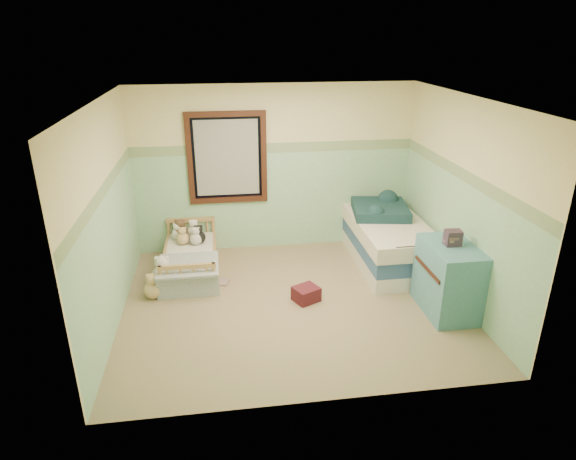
{
  "coord_description": "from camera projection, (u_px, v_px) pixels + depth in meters",
  "views": [
    {
      "loc": [
        -0.82,
        -5.34,
        3.2
      ],
      "look_at": [
        -0.0,
        0.35,
        0.85
      ],
      "focal_mm": 30.65,
      "sensor_mm": 36.0,
      "label": 1
    }
  ],
  "objects": [
    {
      "name": "extra_plush_1",
      "position": [
        178.0,
        234.0,
        7.26
      ],
      "size": [
        0.17,
        0.17,
        0.17
      ],
      "primitive_type": "sphere",
      "color": "white",
      "rests_on": "toddler_mattress"
    },
    {
      "name": "wainscot_mint",
      "position": [
        275.0,
        201.0,
        7.56
      ],
      "size": [
        4.2,
        0.01,
        1.5
      ],
      "primitive_type": "cube",
      "color": "#8CB98E",
      "rests_on": "floor"
    },
    {
      "name": "window_blinds",
      "position": [
        227.0,
        158.0,
        7.19
      ],
      "size": [
        0.92,
        0.01,
        1.12
      ],
      "primitive_type": "cube",
      "color": "#B4B4AF",
      "rests_on": "window_frame"
    },
    {
      "name": "toddler_bed_frame",
      "position": [
        191.0,
        265.0,
        6.97
      ],
      "size": [
        0.73,
        1.46,
        0.19
      ],
      "primitive_type": "cube",
      "color": "#AA7F40",
      "rests_on": "floor"
    },
    {
      "name": "wall_front",
      "position": [
        325.0,
        282.0,
        4.09
      ],
      "size": [
        4.2,
        0.04,
        2.5
      ],
      "primitive_type": "cube",
      "color": "beige",
      "rests_on": "floor"
    },
    {
      "name": "patchwork_quilt",
      "position": [
        188.0,
        265.0,
        6.46
      ],
      "size": [
        0.79,
        0.73,
        0.03
      ],
      "primitive_type": "cube",
      "color": "#5F82B8",
      "rests_on": "toddler_mattress"
    },
    {
      "name": "plush_bed_white",
      "position": [
        194.0,
        232.0,
        7.31
      ],
      "size": [
        0.2,
        0.2,
        0.2
      ],
      "primitive_type": "sphere",
      "color": "white",
      "rests_on": "toddler_mattress"
    },
    {
      "name": "floor",
      "position": [
        292.0,
        303.0,
        6.21
      ],
      "size": [
        4.2,
        3.6,
        0.02
      ],
      "primitive_type": "cube",
      "color": "gray",
      "rests_on": "ground"
    },
    {
      "name": "extra_plush_0",
      "position": [
        196.0,
        239.0,
        7.08
      ],
      "size": [
        0.18,
        0.18,
        0.18
      ],
      "primitive_type": "sphere",
      "color": "silver",
      "rests_on": "toddler_mattress"
    },
    {
      "name": "book_stack",
      "position": [
        453.0,
        238.0,
        5.7
      ],
      "size": [
        0.19,
        0.15,
        0.18
      ],
      "primitive_type": "cube",
      "rotation": [
        0.0,
        0.0,
        -0.04
      ],
      "color": "#42231F",
      "rests_on": "dresser"
    },
    {
      "name": "plush_bed_dark",
      "position": [
        199.0,
        237.0,
        7.12
      ],
      "size": [
        0.19,
        0.19,
        0.19
      ],
      "primitive_type": "sphere",
      "color": "black",
      "rests_on": "toddler_mattress"
    },
    {
      "name": "wall_back",
      "position": [
        274.0,
        169.0,
        7.38
      ],
      "size": [
        4.2,
        0.04,
        2.5
      ],
      "primitive_type": "cube",
      "color": "beige",
      "rests_on": "floor"
    },
    {
      "name": "plush_floor_tan",
      "position": [
        153.0,
        290.0,
        6.27
      ],
      "size": [
        0.23,
        0.23,
        0.23
      ],
      "primitive_type": "sphere",
      "color": "tan",
      "rests_on": "floor"
    },
    {
      "name": "toddler_mattress",
      "position": [
        190.0,
        256.0,
        6.91
      ],
      "size": [
        0.67,
        1.4,
        0.12
      ],
      "primitive_type": "cube",
      "color": "silver",
      "rests_on": "toddler_bed_frame"
    },
    {
      "name": "border_strip",
      "position": [
        274.0,
        148.0,
        7.25
      ],
      "size": [
        4.2,
        0.01,
        0.15
      ],
      "primitive_type": "cube",
      "color": "#356042",
      "rests_on": "wall_back"
    },
    {
      "name": "wall_right",
      "position": [
        462.0,
        201.0,
        6.01
      ],
      "size": [
        0.04,
        3.6,
        2.5
      ],
      "primitive_type": "cube",
      "color": "beige",
      "rests_on": "floor"
    },
    {
      "name": "twin_mattress",
      "position": [
        389.0,
        228.0,
        7.06
      ],
      "size": [
        0.95,
        1.87,
        0.22
      ],
      "primitive_type": "cube",
      "color": "silver",
      "rests_on": "twin_boxspring"
    },
    {
      "name": "wall_left",
      "position": [
        106.0,
        218.0,
        5.46
      ],
      "size": [
        0.04,
        3.6,
        2.5
      ],
      "primitive_type": "cube",
      "color": "beige",
      "rests_on": "floor"
    },
    {
      "name": "twin_bed_frame",
      "position": [
        387.0,
        256.0,
        7.22
      ],
      "size": [
        0.92,
        1.83,
        0.22
      ],
      "primitive_type": "cube",
      "color": "white",
      "rests_on": "floor"
    },
    {
      "name": "red_pillow",
      "position": [
        306.0,
        294.0,
        6.22
      ],
      "size": [
        0.38,
        0.37,
        0.19
      ],
      "primitive_type": "cube",
      "rotation": [
        0.0,
        0.0,
        0.46
      ],
      "color": "maroon",
      "rests_on": "floor"
    },
    {
      "name": "window_frame",
      "position": [
        227.0,
        158.0,
        7.18
      ],
      "size": [
        1.16,
        0.06,
        1.36
      ],
      "primitive_type": "cube",
      "color": "#3F1B12",
      "rests_on": "wall_back"
    },
    {
      "name": "plush_floor_cream",
      "position": [
        163.0,
        275.0,
        6.57
      ],
      "size": [
        0.29,
        0.29,
        0.29
      ],
      "primitive_type": "sphere",
      "color": "silver",
      "rests_on": "floor"
    },
    {
      "name": "dresser",
      "position": [
        448.0,
        279.0,
        5.88
      ],
      "size": [
        0.54,
        0.87,
        0.87
      ],
      "primitive_type": "cube",
      "color": "teal",
      "rests_on": "floor"
    },
    {
      "name": "plush_bed_brown",
      "position": [
        180.0,
        232.0,
        7.28
      ],
      "size": [
        0.21,
        0.21,
        0.21
      ],
      "primitive_type": "sphere",
      "color": "brown",
      "rests_on": "toddler_mattress"
    },
    {
      "name": "floor_book",
      "position": [
        220.0,
        282.0,
        6.68
      ],
      "size": [
        0.29,
        0.25,
        0.02
      ],
      "primitive_type": "cube",
      "rotation": [
        0.0,
        0.0,
        -0.31
      ],
      "color": "orange",
      "rests_on": "floor"
    },
    {
      "name": "teal_blanket",
      "position": [
        380.0,
        209.0,
        7.26
      ],
      "size": [
        0.9,
        0.94,
        0.14
      ],
      "primitive_type": "cube",
      "rotation": [
        0.0,
        0.0,
        -0.16
      ],
      "color": "#14383F",
      "rests_on": "twin_mattress"
    },
    {
      "name": "plush_bed_tan",
      "position": [
        183.0,
        238.0,
        7.09
      ],
      "size": [
        0.18,
        0.18,
        0.18
      ],
      "primitive_type": "sphere",
      "color": "tan",
      "rests_on": "toddler_mattress"
    },
    {
      "name": "ceiling",
      "position": [
        293.0,
        99.0,
        5.26
      ],
      "size": [
        4.2,
        3.6,
        0.02
      ],
      "primitive_type": "cube",
      "color": "silver",
      "rests_on": "wall_back"
    },
    {
      "name": "twin_boxspring",
      "position": [
        388.0,
        242.0,
        7.14
      ],
      "size": [
        0.92,
        1.83,
        0.22
      ],
      "primitive_type": "cube",
      "color": "navy",
      "rests_on": "twin_bed_frame"
    }
  ]
}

